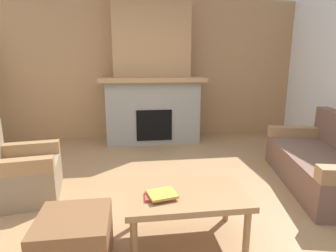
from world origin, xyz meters
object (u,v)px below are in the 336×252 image
(coffee_table, at_px, (186,199))
(ottoman, at_px, (75,241))
(fireplace, at_px, (152,80))
(couch, at_px, (326,164))
(armchair, at_px, (17,173))

(coffee_table, bearing_deg, ottoman, -167.80)
(fireplace, xyz_separation_m, couch, (1.94, -2.35, -0.88))
(armchair, bearing_deg, ottoman, -54.83)
(fireplace, xyz_separation_m, ottoman, (-0.85, -3.36, -0.96))
(fireplace, distance_m, coffee_table, 3.26)
(armchair, bearing_deg, fireplace, 52.39)
(armchair, distance_m, coffee_table, 1.97)
(couch, distance_m, ottoman, 2.96)
(couch, height_order, ottoman, couch)
(fireplace, height_order, couch, fireplace)
(couch, xyz_separation_m, coffee_table, (-1.91, -0.82, 0.09))
(fireplace, relative_size, coffee_table, 2.70)
(fireplace, distance_m, armchair, 2.88)
(fireplace, bearing_deg, couch, -50.49)
(armchair, height_order, ottoman, armchair)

